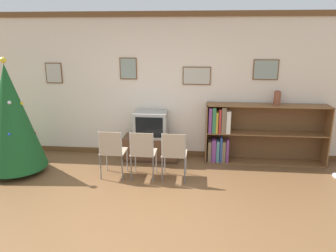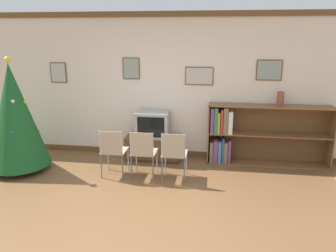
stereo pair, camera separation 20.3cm
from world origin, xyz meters
name	(u,v)px [view 1 (the left image)]	position (x,y,z in m)	size (l,w,h in m)	color
ground_plane	(137,227)	(0.00, 0.00, 0.00)	(24.00, 24.00, 0.00)	brown
wall_back	(162,87)	(0.00, 2.59, 1.35)	(8.98, 0.11, 2.70)	silver
christmas_tree	(11,117)	(-2.39, 1.46, 0.97)	(1.03, 1.03, 1.96)	maroon
tv_console	(151,148)	(-0.17, 2.30, 0.23)	(1.02, 0.45, 0.45)	#412A1A
television	(151,124)	(-0.17, 2.29, 0.69)	(0.60, 0.44, 0.48)	#9E9E99
folding_chair_left	(112,151)	(-0.68, 1.40, 0.47)	(0.40, 0.40, 0.82)	tan
folding_chair_center	(143,152)	(-0.17, 1.40, 0.47)	(0.40, 0.40, 0.82)	tan
folding_chair_right	(174,153)	(0.34, 1.40, 0.47)	(0.40, 0.40, 0.82)	tan
bookshelf	(244,134)	(1.54, 2.36, 0.54)	(2.17, 0.36, 1.09)	brown
vase	(277,98)	(2.09, 2.38, 1.22)	(0.12, 0.12, 0.25)	brown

